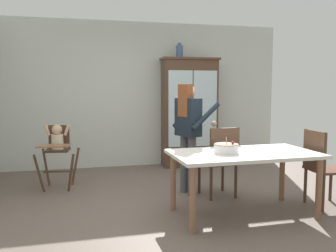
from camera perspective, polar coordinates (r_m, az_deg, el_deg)
The scene contains 10 objects.
ground_plane at distance 4.64m, azimuth 2.49°, elevation -12.65°, with size 6.24×6.24×0.00m, color #66564C.
wall_back at distance 6.96m, azimuth -3.67°, elevation 4.91°, with size 5.32×0.06×2.70m, color silver.
china_cabinet at distance 6.91m, azimuth 3.37°, elevation 2.19°, with size 1.07×0.48×2.03m.
ceramic_vase at distance 6.87m, azimuth 1.80°, elevation 11.61°, with size 0.13×0.13×0.27m.
high_chair_with_toddler at distance 5.58m, azimuth -16.94°, elevation -2.79°, with size 0.65×0.74×0.95m.
adult_person at distance 5.03m, azimuth 3.24°, elevation 0.13°, with size 0.63×0.62×1.53m.
dining_table at distance 4.33m, azimuth 11.77°, elevation -5.18°, with size 1.69×0.95×0.74m.
birthday_cake at distance 4.21m, azimuth 9.11°, elevation -3.49°, with size 0.28×0.28×0.19m.
dining_chair_far_side at distance 4.95m, azimuth 8.29°, elevation -4.84°, with size 0.48×0.48×0.96m.
dining_chair_right_end at distance 4.92m, azimuth 22.83°, elevation -5.34°, with size 0.46×0.46×0.96m.
Camera 1 is at (-1.26, -4.21, 1.49)m, focal length 38.94 mm.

